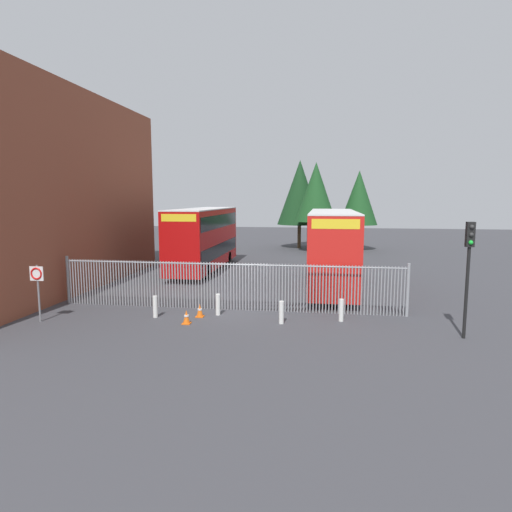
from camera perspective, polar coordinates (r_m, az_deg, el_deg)
name	(u,v)px	position (r m, az deg, el deg)	size (l,w,h in m)	color
ground_plane	(265,279)	(28.11, 1.23, -2.98)	(100.00, 100.00, 0.00)	#3D3D42
depot_building_brick	(24,192)	(27.52, -27.98, 7.42)	(7.06, 19.55, 10.99)	brown
palisade_fence	(228,284)	(20.26, -3.70, -3.73)	(16.14, 0.14, 2.35)	gray
double_decker_bus_near_gate	(332,246)	(25.28, 9.92, 1.27)	(2.54, 10.81, 4.42)	red
double_decker_bus_behind_fence_left	(204,237)	(31.25, -6.83, 2.51)	(2.54, 10.81, 4.42)	#B70C0C
bollard_near_left	(155,307)	(19.53, -13.01, -6.46)	(0.20, 0.20, 0.95)	silver
bollard_center_front	(218,305)	(19.48, -4.99, -6.33)	(0.20, 0.20, 0.95)	silver
bollard_near_right	(281,312)	(18.14, 3.33, -7.36)	(0.20, 0.20, 0.95)	silver
bollard_far_right	(341,310)	(18.81, 11.06, -6.94)	(0.20, 0.20, 0.95)	silver
traffic_cone_by_gate	(200,310)	(19.31, -7.34, -7.06)	(0.34, 0.34, 0.59)	orange
traffic_cone_mid_forecourt	(186,317)	(18.36, -9.06, -7.86)	(0.34, 0.34, 0.59)	orange
speed_limit_sign_post	(37,280)	(20.24, -26.65, -2.82)	(0.60, 0.14, 2.40)	slate
traffic_light_kerbside	(469,258)	(17.52, 26.00, -0.28)	(0.28, 0.33, 4.30)	black
tree_tall_back	(359,198)	(44.27, 13.27, 7.39)	(3.69, 3.69, 7.82)	#4C3823
tree_short_side	(316,192)	(42.04, 7.81, 8.25)	(3.89, 3.89, 8.49)	#4C3823
tree_mid_row	(300,192)	(45.42, 5.73, 8.24)	(4.57, 4.57, 8.99)	#4C3823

